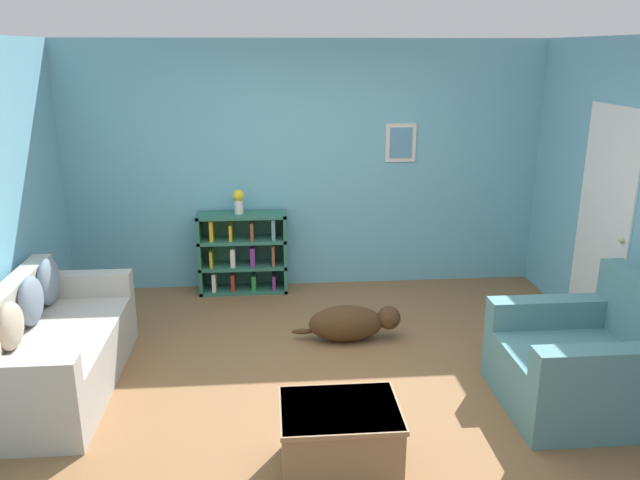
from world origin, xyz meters
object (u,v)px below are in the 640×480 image
couch (49,349)px  recliner_chair (587,364)px  bookshelf (243,253)px  dog (351,323)px  vase (239,200)px  coffee_table (339,438)px

couch → recliner_chair: size_ratio=1.66×
bookshelf → dog: size_ratio=0.96×
couch → vase: size_ratio=6.95×
recliner_chair → coffee_table: 1.95m
dog → couch: bearing=-165.5°
recliner_chair → vase: (-2.56, 2.47, 0.67)m
bookshelf → vase: bearing=-140.9°
coffee_table → vase: bearing=102.9°
bookshelf → recliner_chair: size_ratio=0.88×
vase → couch: bearing=-125.9°
dog → vase: vase is taller
recliner_chair → couch: bearing=171.7°
couch → bookshelf: (1.40, 1.92, 0.10)m
bookshelf → coffee_table: size_ratio=1.28×
coffee_table → dog: 1.82m
recliner_chair → dog: (-1.55, 1.19, -0.17)m
bookshelf → vase: 0.58m
recliner_chair → dog: bearing=142.5°
recliner_chair → dog: recliner_chair is taller
coffee_table → bookshelf: bearing=102.4°
couch → coffee_table: 2.39m
couch → recliner_chair: bearing=-8.3°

